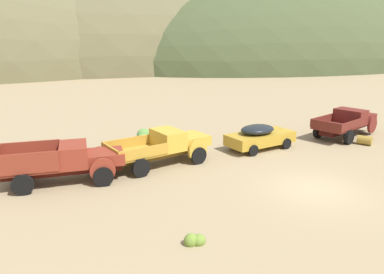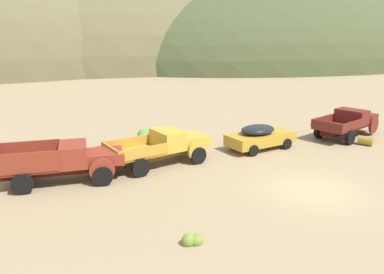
# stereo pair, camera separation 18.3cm
# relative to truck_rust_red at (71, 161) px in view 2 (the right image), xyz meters

# --- Properties ---
(ground_plane) EXTENTS (300.00, 300.00, 0.00)m
(ground_plane) POSITION_rel_truck_rust_red_xyz_m (9.81, -6.19, -1.01)
(ground_plane) COLOR #998460
(hill_center) EXTENTS (112.36, 70.46, 51.99)m
(hill_center) POSITION_rel_truck_rust_red_xyz_m (29.92, 78.30, -1.01)
(hill_center) COLOR brown
(hill_center) RESTS_ON ground
(hill_far_left) EXTENTS (103.28, 61.98, 41.84)m
(hill_far_left) POSITION_rel_truck_rust_red_xyz_m (64.93, 59.99, -1.01)
(hill_far_left) COLOR #424C2D
(hill_far_left) RESTS_ON ground
(truck_rust_red) EXTENTS (6.01, 3.15, 1.91)m
(truck_rust_red) POSITION_rel_truck_rust_red_xyz_m (0.00, 0.00, 0.00)
(truck_rust_red) COLOR #42140D
(truck_rust_red) RESTS_ON ground
(truck_faded_yellow) EXTENTS (6.04, 3.06, 1.89)m
(truck_faded_yellow) POSITION_rel_truck_rust_red_xyz_m (5.24, 0.42, -0.02)
(truck_faded_yellow) COLOR brown
(truck_faded_yellow) RESTS_ON ground
(car_mustard) EXTENTS (4.83, 2.36, 1.57)m
(car_mustard) POSITION_rel_truck_rust_red_xyz_m (11.71, 0.33, -0.20)
(car_mustard) COLOR #B28928
(car_mustard) RESTS_ON ground
(truck_oxblood) EXTENTS (6.12, 3.61, 1.89)m
(truck_oxblood) POSITION_rel_truck_rust_red_xyz_m (19.18, 0.13, -0.01)
(truck_oxblood) COLOR black
(truck_oxblood) RESTS_ON ground
(oil_drum_tipped) EXTENTS (0.92, 1.04, 0.59)m
(oil_drum_tipped) POSITION_rel_truck_rust_red_xyz_m (18.24, -2.08, -0.72)
(oil_drum_tipped) COLOR olive
(oil_drum_tipped) RESTS_ON ground
(bush_near_barrel) EXTENTS (0.98, 0.99, 0.78)m
(bush_near_barrel) POSITION_rel_truck_rust_red_xyz_m (5.93, 6.24, -0.82)
(bush_near_barrel) COLOR #5B8E42
(bush_near_barrel) RESTS_ON ground
(bush_lone_scrub) EXTENTS (0.75, 0.52, 0.51)m
(bush_lone_scrub) POSITION_rel_truck_rust_red_xyz_m (2.68, -7.84, -0.88)
(bush_lone_scrub) COLOR olive
(bush_lone_scrub) RESTS_ON ground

